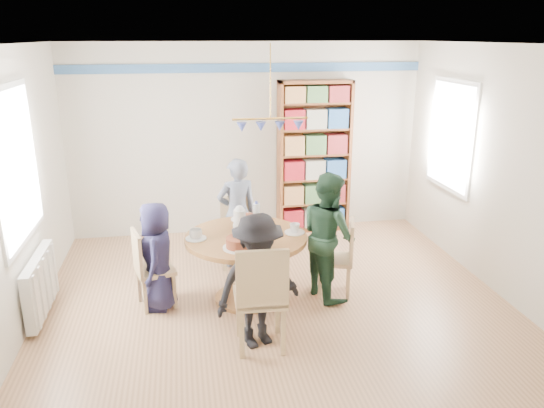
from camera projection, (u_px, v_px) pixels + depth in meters
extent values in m
plane|color=tan|center=(278.00, 309.00, 5.62)|extent=(5.00, 5.00, 0.00)
plane|color=white|center=(280.00, 44.00, 4.80)|extent=(5.00, 5.00, 0.00)
plane|color=beige|center=(247.00, 140.00, 7.56)|extent=(5.00, 0.00, 5.00)
plane|color=beige|center=(363.00, 312.00, 2.86)|extent=(5.00, 0.00, 5.00)
plane|color=beige|center=(8.00, 200.00, 4.80)|extent=(0.00, 5.00, 5.00)
plane|color=beige|center=(510.00, 176.00, 5.62)|extent=(0.00, 5.00, 5.00)
cube|color=#325A8B|center=(246.00, 68.00, 7.23)|extent=(5.00, 0.02, 0.12)
cube|color=white|center=(15.00, 165.00, 5.01)|extent=(0.03, 1.32, 1.52)
cube|color=white|center=(18.00, 165.00, 5.02)|extent=(0.01, 1.20, 1.40)
cube|color=white|center=(451.00, 136.00, 6.77)|extent=(0.03, 1.12, 1.42)
cube|color=white|center=(450.00, 136.00, 6.77)|extent=(0.01, 1.00, 1.30)
cylinder|color=gold|center=(270.00, 82.00, 5.38)|extent=(0.01, 0.01, 0.75)
cylinder|color=gold|center=(270.00, 119.00, 5.50)|extent=(0.80, 0.02, 0.02)
cone|color=#3F50B2|center=(242.00, 127.00, 5.47)|extent=(0.11, 0.11, 0.10)
cone|color=#3F50B2|center=(261.00, 127.00, 5.51)|extent=(0.11, 0.11, 0.10)
cone|color=#3F50B2|center=(280.00, 126.00, 5.54)|extent=(0.11, 0.11, 0.10)
cone|color=#3F50B2|center=(298.00, 126.00, 5.57)|extent=(0.11, 0.11, 0.10)
cube|color=silver|center=(40.00, 284.00, 5.40)|extent=(0.10, 1.00, 0.60)
cube|color=silver|center=(37.00, 303.00, 5.04)|extent=(0.02, 0.06, 0.56)
cube|color=silver|center=(42.00, 293.00, 5.23)|extent=(0.02, 0.06, 0.56)
cube|color=silver|center=(46.00, 284.00, 5.41)|extent=(0.02, 0.06, 0.56)
cube|color=silver|center=(51.00, 276.00, 5.60)|extent=(0.02, 0.06, 0.56)
cube|color=silver|center=(55.00, 268.00, 5.79)|extent=(0.02, 0.06, 0.56)
cylinder|color=brown|center=(246.00, 238.00, 5.62)|extent=(1.30, 1.30, 0.05)
cylinder|color=brown|center=(247.00, 270.00, 5.73)|extent=(0.16, 0.16, 0.70)
cylinder|color=brown|center=(247.00, 297.00, 5.83)|extent=(0.70, 0.70, 0.04)
cube|color=tan|center=(155.00, 270.00, 5.60)|extent=(0.47, 0.47, 0.05)
cube|color=tan|center=(137.00, 253.00, 5.46)|extent=(0.13, 0.38, 0.45)
cube|color=tan|center=(174.00, 291.00, 5.59)|extent=(0.04, 0.04, 0.39)
cube|color=tan|center=(167.00, 280.00, 5.86)|extent=(0.04, 0.04, 0.39)
cube|color=tan|center=(145.00, 297.00, 5.47)|extent=(0.04, 0.04, 0.39)
cube|color=tan|center=(139.00, 285.00, 5.74)|extent=(0.04, 0.04, 0.39)
cube|color=tan|center=(335.00, 259.00, 5.87)|extent=(0.47, 0.47, 0.05)
cube|color=tan|center=(352.00, 241.00, 5.78)|extent=(0.15, 0.37, 0.45)
cube|color=tan|center=(321.00, 270.00, 6.10)|extent=(0.05, 0.05, 0.39)
cube|color=tan|center=(320.00, 282.00, 5.81)|extent=(0.05, 0.05, 0.39)
cube|color=tan|center=(348.00, 272.00, 6.06)|extent=(0.05, 0.05, 0.39)
cube|color=tan|center=(348.00, 284.00, 5.77)|extent=(0.05, 0.05, 0.39)
cube|color=tan|center=(236.00, 235.00, 6.59)|extent=(0.41, 0.41, 0.05)
cube|color=tan|center=(235.00, 213.00, 6.68)|extent=(0.38, 0.06, 0.45)
cube|color=tan|center=(224.00, 256.00, 6.49)|extent=(0.04, 0.04, 0.39)
cube|color=tan|center=(249.00, 255.00, 6.52)|extent=(0.04, 0.04, 0.39)
cube|color=tan|center=(224.00, 247.00, 6.78)|extent=(0.04, 0.04, 0.39)
cube|color=tan|center=(248.00, 246.00, 6.81)|extent=(0.04, 0.04, 0.39)
cube|color=tan|center=(260.00, 297.00, 4.83)|extent=(0.48, 0.48, 0.05)
cube|color=tan|center=(262.00, 280.00, 4.55)|extent=(0.46, 0.06, 0.55)
cube|color=tan|center=(277.00, 311.00, 5.11)|extent=(0.05, 0.05, 0.47)
cube|color=tan|center=(239.00, 314.00, 5.07)|extent=(0.05, 0.05, 0.47)
cube|color=tan|center=(283.00, 331.00, 4.76)|extent=(0.05, 0.05, 0.47)
cube|color=tan|center=(242.00, 334.00, 4.71)|extent=(0.05, 0.05, 0.47)
imported|color=#1A1937|center=(157.00, 256.00, 5.51)|extent=(0.41, 0.60, 1.17)
imported|color=#193321|center=(328.00, 235.00, 5.75)|extent=(0.70, 0.80, 1.41)
imported|color=gray|center=(237.00, 213.00, 6.52)|extent=(0.55, 0.42, 1.38)
imported|color=black|center=(258.00, 281.00, 4.81)|extent=(0.94, 0.73, 1.29)
cube|color=brown|center=(280.00, 159.00, 7.56)|extent=(0.04, 0.31, 2.19)
cube|color=brown|center=(347.00, 156.00, 7.72)|extent=(0.04, 0.31, 2.19)
cube|color=brown|center=(316.00, 82.00, 7.31)|extent=(1.04, 0.31, 0.04)
cube|color=brown|center=(312.00, 226.00, 7.96)|extent=(1.04, 0.31, 0.06)
cube|color=brown|center=(311.00, 155.00, 7.78)|extent=(1.04, 0.02, 2.19)
cube|color=brown|center=(313.00, 202.00, 7.85)|extent=(0.98, 0.29, 0.03)
cube|color=brown|center=(313.00, 178.00, 7.73)|extent=(0.98, 0.29, 0.03)
cube|color=brown|center=(314.00, 154.00, 7.62)|extent=(0.98, 0.29, 0.03)
cube|color=brown|center=(315.00, 129.00, 7.51)|extent=(0.98, 0.29, 0.03)
cube|color=brown|center=(315.00, 103.00, 7.40)|extent=(0.98, 0.29, 0.03)
cube|color=maroon|center=(292.00, 218.00, 7.84)|extent=(0.29, 0.23, 0.27)
cube|color=beige|center=(313.00, 216.00, 7.89)|extent=(0.29, 0.23, 0.27)
cube|color=#285695|center=(333.00, 215.00, 7.94)|extent=(0.29, 0.23, 0.27)
cube|color=tan|center=(293.00, 194.00, 7.73)|extent=(0.29, 0.23, 0.27)
cube|color=#45713E|center=(313.00, 193.00, 7.78)|extent=(0.29, 0.23, 0.27)
cube|color=maroon|center=(334.00, 192.00, 7.83)|extent=(0.29, 0.23, 0.27)
cube|color=maroon|center=(293.00, 170.00, 7.62)|extent=(0.29, 0.23, 0.27)
cube|color=beige|center=(314.00, 169.00, 7.67)|extent=(0.29, 0.23, 0.27)
cube|color=#285695|center=(335.00, 168.00, 7.72)|extent=(0.29, 0.23, 0.27)
cube|color=tan|center=(293.00, 145.00, 7.51)|extent=(0.29, 0.23, 0.27)
cube|color=#45713E|center=(315.00, 144.00, 7.56)|extent=(0.29, 0.23, 0.27)
cube|color=maroon|center=(336.00, 143.00, 7.61)|extent=(0.29, 0.23, 0.27)
cube|color=maroon|center=(294.00, 119.00, 7.40)|extent=(0.29, 0.23, 0.27)
cube|color=beige|center=(315.00, 119.00, 7.45)|extent=(0.29, 0.23, 0.27)
cube|color=#285695|center=(337.00, 118.00, 7.50)|extent=(0.29, 0.23, 0.27)
cube|color=tan|center=(294.00, 94.00, 7.29)|extent=(0.29, 0.23, 0.23)
cube|color=#45713E|center=(316.00, 94.00, 7.34)|extent=(0.29, 0.23, 0.23)
cube|color=maroon|center=(338.00, 93.00, 7.39)|extent=(0.29, 0.23, 0.23)
cylinder|color=white|center=(240.00, 222.00, 5.64)|extent=(0.13, 0.13, 0.26)
sphere|color=white|center=(239.00, 210.00, 5.60)|extent=(0.10, 0.10, 0.10)
cylinder|color=silver|center=(256.00, 217.00, 5.71)|extent=(0.08, 0.08, 0.31)
cylinder|color=#3F50B2|center=(256.00, 203.00, 5.66)|extent=(0.03, 0.03, 0.03)
cylinder|color=white|center=(247.00, 225.00, 5.91)|extent=(0.33, 0.33, 0.01)
cylinder|color=brown|center=(247.00, 220.00, 5.89)|extent=(0.26, 0.26, 0.10)
cylinder|color=white|center=(239.00, 248.00, 5.28)|extent=(0.33, 0.33, 0.01)
cylinder|color=brown|center=(239.00, 242.00, 5.26)|extent=(0.26, 0.26, 0.10)
cylinder|color=white|center=(196.00, 238.00, 5.52)|extent=(0.22, 0.22, 0.01)
imported|color=white|center=(196.00, 234.00, 5.51)|extent=(0.13, 0.13, 0.11)
cylinder|color=white|center=(295.00, 232.00, 5.69)|extent=(0.22, 0.22, 0.01)
imported|color=white|center=(295.00, 228.00, 5.68)|extent=(0.11, 0.11, 0.10)
cylinder|color=white|center=(240.00, 219.00, 6.10)|extent=(0.22, 0.22, 0.01)
imported|color=white|center=(240.00, 215.00, 6.09)|extent=(0.13, 0.13, 0.11)
cylinder|color=white|center=(253.00, 255.00, 5.11)|extent=(0.22, 0.22, 0.01)
imported|color=white|center=(253.00, 250.00, 5.10)|extent=(0.11, 0.11, 0.10)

